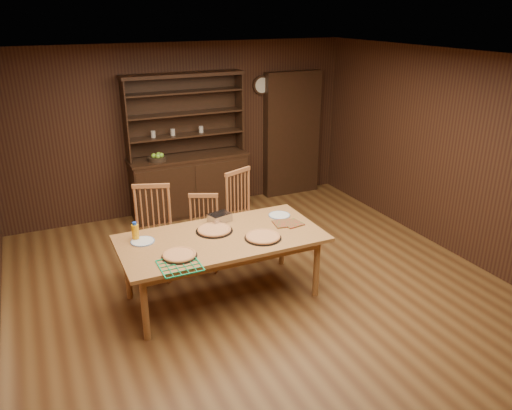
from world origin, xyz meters
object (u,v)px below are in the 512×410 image
chair_center (204,230)px  chair_right (244,210)px  juice_bottle (135,232)px  china_hutch (189,177)px  dining_table (222,242)px  chair_left (153,228)px

chair_center → chair_right: (0.61, 0.15, 0.10)m
chair_center → juice_bottle: (-0.92, -0.46, 0.34)m
china_hutch → juice_bottle: china_hutch is taller
china_hutch → dining_table: bearing=-99.9°
chair_left → chair_center: (0.61, -0.07, -0.10)m
dining_table → china_hutch: bearing=80.1°
juice_bottle → china_hutch: bearing=59.8°
china_hutch → chair_left: bearing=-120.2°
chair_center → dining_table: bearing=-70.8°
dining_table → chair_center: 0.81m
chair_left → dining_table: bearing=-37.8°
dining_table → chair_right: bearing=54.3°
chair_right → juice_bottle: bearing=179.5°
dining_table → chair_center: (0.06, 0.78, -0.19)m
chair_left → chair_center: 0.63m
chair_center → juice_bottle: 1.09m
china_hutch → chair_left: china_hutch is taller
chair_right → dining_table: bearing=-148.1°
chair_center → chair_right: size_ratio=0.83×
chair_right → juice_bottle: size_ratio=5.57×
dining_table → juice_bottle: size_ratio=10.83×
chair_center → juice_bottle: juice_bottle is taller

